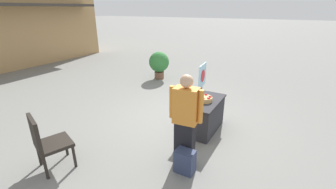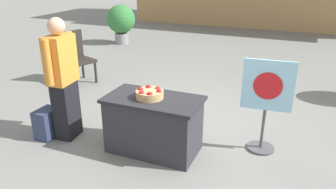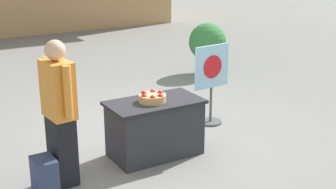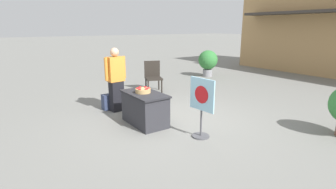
# 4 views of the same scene
# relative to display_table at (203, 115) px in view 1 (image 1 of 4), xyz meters

# --- Properties ---
(ground_plane) EXTENTS (120.00, 120.00, 0.00)m
(ground_plane) POSITION_rel_display_table_xyz_m (0.24, 0.67, -0.38)
(ground_plane) COLOR slate
(display_table) EXTENTS (1.23, 0.68, 0.75)m
(display_table) POSITION_rel_display_table_xyz_m (0.00, 0.00, 0.00)
(display_table) COLOR #2D2D33
(display_table) RESTS_ON ground_plane
(apple_basket) EXTENTS (0.35, 0.35, 0.13)m
(apple_basket) POSITION_rel_display_table_xyz_m (-0.04, -0.02, 0.43)
(apple_basket) COLOR tan
(apple_basket) RESTS_ON display_table
(person_visitor) EXTENTS (0.30, 0.61, 1.70)m
(person_visitor) POSITION_rel_display_table_xyz_m (-1.29, -0.13, 0.49)
(person_visitor) COLOR black
(person_visitor) RESTS_ON ground_plane
(backpack) EXTENTS (0.24, 0.34, 0.42)m
(backpack) POSITION_rel_display_table_xyz_m (-1.55, -0.26, -0.17)
(backpack) COLOR #2D3856
(backpack) RESTS_ON ground_plane
(poster_board) EXTENTS (0.63, 0.36, 1.24)m
(poster_board) POSITION_rel_display_table_xyz_m (1.32, 0.57, 0.31)
(poster_board) COLOR #4C4C51
(poster_board) RESTS_ON ground_plane
(patio_chair) EXTENTS (0.71, 0.71, 1.05)m
(patio_chair) POSITION_rel_display_table_xyz_m (-2.66, 1.86, 0.20)
(patio_chair) COLOR #28231E
(patio_chair) RESTS_ON ground_plane
(potted_plant_far_left) EXTENTS (0.81, 0.81, 1.09)m
(potted_plant_far_left) POSITION_rel_display_table_xyz_m (3.02, 3.07, 0.27)
(potted_plant_far_left) COLOR brown
(potted_plant_far_left) RESTS_ON ground_plane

